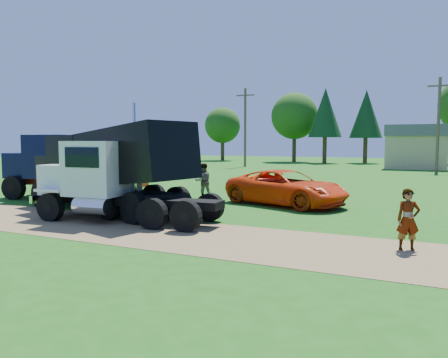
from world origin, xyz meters
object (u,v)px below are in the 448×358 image
at_px(spectator_a, 408,220).
at_px(navy_truck, 69,166).
at_px(white_semi_tractor, 104,180).
at_px(orange_pickup, 286,188).
at_px(black_dump_truck, 111,164).

bearing_deg(spectator_a, navy_truck, 144.70).
distance_m(white_semi_tractor, spectator_a, 10.59).
distance_m(white_semi_tractor, navy_truck, 7.05).
bearing_deg(navy_truck, spectator_a, -24.93).
relative_size(orange_pickup, spectator_a, 3.47).
bearing_deg(white_semi_tractor, black_dump_truck, 114.94).
bearing_deg(spectator_a, black_dump_truck, 151.13).
xyz_separation_m(black_dump_truck, spectator_a, (11.37, -1.58, -1.18)).
relative_size(white_semi_tractor, spectator_a, 4.40).
distance_m(navy_truck, spectator_a, 16.90).
distance_m(black_dump_truck, orange_pickup, 7.91).
relative_size(navy_truck, spectator_a, 4.59).
relative_size(white_semi_tractor, navy_truck, 0.96).
bearing_deg(orange_pickup, black_dump_truck, 150.27).
relative_size(white_semi_tractor, orange_pickup, 1.27).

